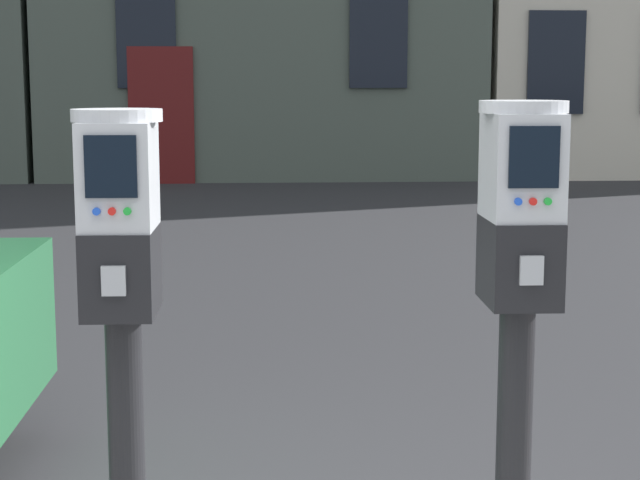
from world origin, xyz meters
TOP-DOWN VIEW (x-y plane):
  - parking_meter_near_kerb at (-0.11, -0.16)m, footprint 0.22×0.25m
  - parking_meter_twin_adjacent at (0.87, -0.16)m, footprint 0.22×0.25m

SIDE VIEW (x-z plane):
  - parking_meter_near_kerb at x=-0.11m, z-range 0.40..1.80m
  - parking_meter_twin_adjacent at x=0.87m, z-range 0.41..1.83m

